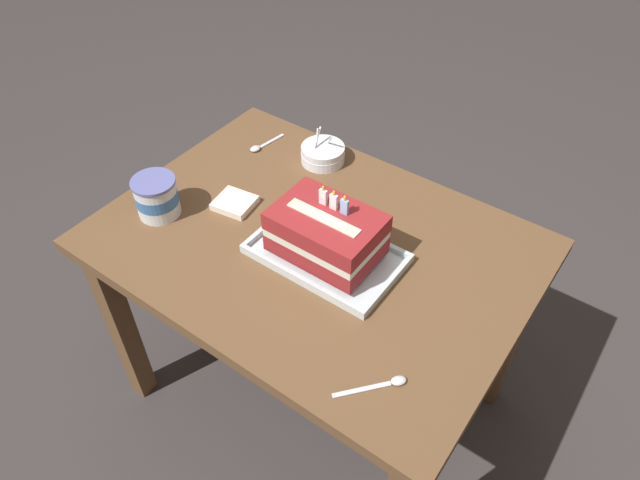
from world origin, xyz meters
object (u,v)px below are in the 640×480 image
(birthday_cake, at_px, (326,233))
(serving_spoon_near_tray, at_px, (387,383))
(serving_spoon_by_bowls, at_px, (259,147))
(napkin_pile, at_px, (235,203))
(foil_tray, at_px, (326,255))
(ice_cream_tub, at_px, (157,197))
(bowl_stack, at_px, (323,154))

(birthday_cake, bearing_deg, serving_spoon_near_tray, -35.52)
(serving_spoon_by_bowls, relative_size, napkin_pile, 1.16)
(serving_spoon_near_tray, relative_size, napkin_pile, 1.14)
(foil_tray, height_order, birthday_cake, birthday_cake)
(ice_cream_tub, bearing_deg, serving_spoon_near_tray, -7.10)
(foil_tray, bearing_deg, ice_cream_tub, -164.51)
(foil_tray, height_order, bowl_stack, bowl_stack)
(bowl_stack, relative_size, ice_cream_tub, 1.12)
(birthday_cake, xyz_separation_m, serving_spoon_near_tray, (0.31, -0.22, -0.08))
(birthday_cake, relative_size, serving_spoon_near_tray, 1.95)
(ice_cream_tub, height_order, serving_spoon_by_bowls, ice_cream_tub)
(foil_tray, bearing_deg, napkin_pile, 177.84)
(bowl_stack, xyz_separation_m, ice_cream_tub, (-0.22, -0.44, 0.03))
(bowl_stack, distance_m, serving_spoon_near_tray, 0.76)
(bowl_stack, distance_m, napkin_pile, 0.31)
(bowl_stack, bearing_deg, birthday_cake, -53.09)
(foil_tray, height_order, napkin_pile, foil_tray)
(serving_spoon_by_bowls, bearing_deg, napkin_pile, -63.80)
(ice_cream_tub, relative_size, napkin_pile, 1.01)
(serving_spoon_near_tray, bearing_deg, bowl_stack, 135.54)
(birthday_cake, relative_size, bowl_stack, 1.96)
(birthday_cake, distance_m, napkin_pile, 0.32)
(birthday_cake, relative_size, serving_spoon_by_bowls, 1.91)
(birthday_cake, xyz_separation_m, ice_cream_tub, (-0.45, -0.13, -0.03))
(ice_cream_tub, bearing_deg, serving_spoon_by_bowls, 86.19)
(ice_cream_tub, relative_size, serving_spoon_by_bowls, 0.87)
(serving_spoon_by_bowls, bearing_deg, birthday_cake, -30.32)
(foil_tray, distance_m, serving_spoon_by_bowls, 0.50)
(serving_spoon_near_tray, bearing_deg, napkin_pile, 159.45)
(foil_tray, xyz_separation_m, ice_cream_tub, (-0.45, -0.13, 0.05))
(foil_tray, xyz_separation_m, serving_spoon_near_tray, (0.31, -0.22, -0.00))
(birthday_cake, height_order, serving_spoon_near_tray, birthday_cake)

